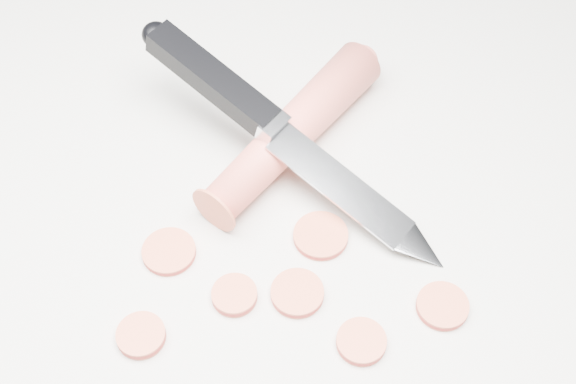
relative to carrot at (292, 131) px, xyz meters
name	(u,v)px	position (x,y,z in m)	size (l,w,h in m)	color
ground	(249,256)	(-0.06, -0.08, -0.02)	(2.40, 2.40, 0.00)	beige
carrot	(292,131)	(0.00, 0.00, 0.00)	(0.03, 0.03, 0.17)	#E45647
carrot_slice_0	(141,335)	(-0.14, -0.12, -0.01)	(0.03, 0.03, 0.01)	#D55737
carrot_slice_1	(234,295)	(-0.08, -0.11, -0.01)	(0.03, 0.03, 0.01)	#D55737
carrot_slice_2	(321,236)	(-0.01, -0.08, -0.02)	(0.04, 0.04, 0.01)	#D55737
carrot_slice_3	(297,293)	(-0.04, -0.12, -0.02)	(0.03, 0.03, 0.01)	#D55737
carrot_slice_4	(442,306)	(0.05, -0.16, -0.02)	(0.03, 0.03, 0.01)	#D55737
carrot_slice_5	(169,252)	(-0.11, -0.06, -0.02)	(0.04, 0.04, 0.01)	#D55737
carrot_slice_6	(361,342)	(-0.01, -0.16, -0.02)	(0.03, 0.03, 0.01)	#D55737
kitchen_knife	(290,138)	(-0.01, -0.02, 0.02)	(0.17, 0.23, 0.07)	silver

